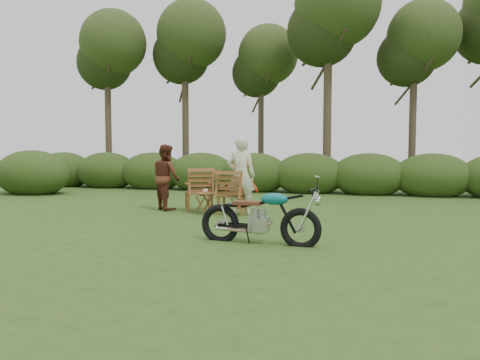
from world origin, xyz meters
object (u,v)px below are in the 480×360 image
(side_table, at_px, (204,203))
(lawn_chair_left, at_px, (199,210))
(child, at_px, (242,208))
(lawn_chair_right, at_px, (233,214))
(cup, at_px, (205,191))
(motorcycle, at_px, (259,243))
(adult_b, at_px, (167,210))
(adult_a, at_px, (241,215))

(side_table, bearing_deg, lawn_chair_left, 121.56)
(side_table, relative_size, child, 0.39)
(lawn_chair_right, height_order, lawn_chair_left, lawn_chair_left)
(lawn_chair_left, relative_size, cup, 8.69)
(motorcycle, relative_size, adult_b, 1.17)
(lawn_chair_right, bearing_deg, cup, 11.38)
(motorcycle, xyz_separation_m, cup, (-2.03, 2.97, 0.55))
(motorcycle, bearing_deg, side_table, 129.02)
(adult_b, bearing_deg, child, -115.91)
(side_table, height_order, adult_a, adult_a)
(side_table, height_order, cup, cup)
(motorcycle, relative_size, cup, 15.93)
(side_table, distance_m, child, 1.37)
(lawn_chair_left, xyz_separation_m, side_table, (0.36, -0.59, 0.25))
(side_table, xyz_separation_m, adult_b, (-1.18, 0.43, -0.25))
(lawn_chair_right, relative_size, adult_b, 0.62)
(motorcycle, height_order, child, child)
(lawn_chair_left, distance_m, child, 1.13)
(lawn_chair_left, height_order, adult_a, adult_a)
(motorcycle, height_order, lawn_chair_left, motorcycle)
(cup, bearing_deg, lawn_chair_left, 123.77)
(motorcycle, relative_size, side_table, 3.91)
(cup, height_order, child, child)
(motorcycle, distance_m, child, 4.43)
(cup, distance_m, child, 1.44)
(motorcycle, xyz_separation_m, adult_a, (-1.19, 3.06, 0.00))
(lawn_chair_left, relative_size, child, 0.82)
(cup, xyz_separation_m, adult_b, (-1.21, 0.43, -0.55))
(adult_a, distance_m, child, 1.16)
(motorcycle, bearing_deg, child, 113.69)
(cup, bearing_deg, adult_a, 6.46)
(lawn_chair_left, xyz_separation_m, cup, (0.40, -0.59, 0.55))
(child, bearing_deg, adult_b, 8.20)
(cup, relative_size, adult_b, 0.07)
(motorcycle, bearing_deg, lawn_chair_right, 118.47)
(motorcycle, bearing_deg, adult_b, 137.83)
(side_table, relative_size, adult_a, 0.27)
(lawn_chair_right, distance_m, adult_b, 1.86)
(lawn_chair_right, bearing_deg, adult_b, -10.89)
(lawn_chair_right, bearing_deg, motorcycle, 112.18)
(motorcycle, xyz_separation_m, adult_b, (-3.24, 3.40, 0.00))
(adult_a, bearing_deg, side_table, -6.18)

